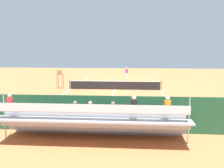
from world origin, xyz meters
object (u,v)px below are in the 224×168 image
object	(u,v)px
tennis_net	(115,85)
umpire_chair	(60,77)
tennis_ball_near	(130,81)
courtside_bench	(133,118)
equipment_bag	(104,125)
tennis_player	(127,72)
bleacher_stand	(96,122)
tennis_racket	(121,79)

from	to	relation	value
tennis_net	umpire_chair	distance (m)	6.25
umpire_chair	tennis_ball_near	distance (m)	11.02
courtside_bench	equipment_bag	world-z (taller)	courtside_bench
tennis_net	equipment_bag	world-z (taller)	tennis_net
tennis_player	tennis_ball_near	world-z (taller)	tennis_player
bleacher_stand	tennis_racket	size ratio (longest dim) A/B	15.72
equipment_bag	tennis_racket	distance (m)	22.86
equipment_bag	tennis_player	distance (m)	23.63
tennis_net	courtside_bench	xyz separation A→B (m)	(-1.92, 13.27, 0.06)
bleacher_stand	tennis_player	distance (m)	25.58
courtside_bench	tennis_player	size ratio (longest dim) A/B	0.93
tennis_player	tennis_racket	bearing A→B (deg)	44.12
bleacher_stand	tennis_ball_near	distance (m)	23.14
courtside_bench	tennis_player	world-z (taller)	tennis_player
bleacher_stand	umpire_chair	world-z (taller)	bleacher_stand
umpire_chair	courtside_bench	xyz separation A→B (m)	(-8.12, 13.34, -0.76)
tennis_racket	bleacher_stand	bearing A→B (deg)	89.20
tennis_net	courtside_bench	size ratio (longest dim) A/B	5.72
courtside_bench	tennis_ball_near	distance (m)	20.98
tennis_net	tennis_player	size ratio (longest dim) A/B	5.35
equipment_bag	tennis_racket	bearing A→B (deg)	-90.37
tennis_net	tennis_racket	world-z (taller)	tennis_net
bleacher_stand	equipment_bag	world-z (taller)	bleacher_stand
tennis_player	tennis_net	bearing A→B (deg)	83.53
tennis_racket	equipment_bag	bearing A→B (deg)	89.63
bleacher_stand	umpire_chair	xyz separation A→B (m)	(6.25, -15.43, 0.35)
tennis_player	tennis_racket	size ratio (longest dim) A/B	3.34
umpire_chair	tennis_net	bearing A→B (deg)	179.39
tennis_player	tennis_ball_near	bearing A→B (deg)	101.03
tennis_racket	tennis_ball_near	size ratio (longest dim) A/B	8.74
bleacher_stand	tennis_ball_near	size ratio (longest dim) A/B	137.27
tennis_net	equipment_bag	bearing A→B (deg)	91.06
umpire_chair	tennis_player	size ratio (longest dim) A/B	1.11
equipment_bag	tennis_racket	size ratio (longest dim) A/B	1.56
courtside_bench	tennis_net	bearing A→B (deg)	-81.78
courtside_bench	tennis_ball_near	world-z (taller)	courtside_bench
bleacher_stand	courtside_bench	xyz separation A→B (m)	(-1.87, -2.09, -0.41)
bleacher_stand	tennis_player	xyz separation A→B (m)	(-1.11, -25.56, 0.05)
umpire_chair	equipment_bag	world-z (taller)	umpire_chair
tennis_net	bleacher_stand	distance (m)	15.37
tennis_net	tennis_player	bearing A→B (deg)	-96.47
courtside_bench	equipment_bag	xyz separation A→B (m)	(1.67, 0.13, -0.38)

